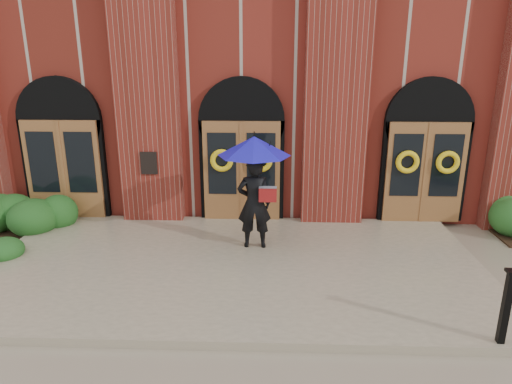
{
  "coord_description": "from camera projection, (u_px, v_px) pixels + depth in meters",
  "views": [
    {
      "loc": [
        0.75,
        -8.25,
        4.25
      ],
      "look_at": [
        0.42,
        1.0,
        1.39
      ],
      "focal_mm": 32.0,
      "sensor_mm": 36.0,
      "label": 1
    }
  ],
  "objects": [
    {
      "name": "ground",
      "position": [
        233.0,
        273.0,
        9.15
      ],
      "size": [
        90.0,
        90.0,
        0.0
      ],
      "primitive_type": "plane",
      "color": "gray",
      "rests_on": "ground"
    },
    {
      "name": "landing",
      "position": [
        234.0,
        266.0,
        9.28
      ],
      "size": [
        10.0,
        5.3,
        0.15
      ],
      "primitive_type": "cube",
      "color": "tan",
      "rests_on": "ground"
    },
    {
      "name": "church_building",
      "position": [
        252.0,
        73.0,
        16.51
      ],
      "size": [
        16.2,
        12.53,
        7.0
      ],
      "color": "maroon",
      "rests_on": "ground"
    },
    {
      "name": "man_with_umbrella",
      "position": [
        254.0,
        171.0,
        9.54
      ],
      "size": [
        1.61,
        1.61,
        2.44
      ],
      "rotation": [
        0.0,
        0.0,
        3.19
      ],
      "color": "black",
      "rests_on": "landing"
    },
    {
      "name": "metal_post",
      "position": [
        506.0,
        305.0,
        6.54
      ],
      "size": [
        0.16,
        0.16,
        1.17
      ],
      "rotation": [
        0.0,
        0.0,
        -0.04
      ],
      "color": "black",
      "rests_on": "landing"
    }
  ]
}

